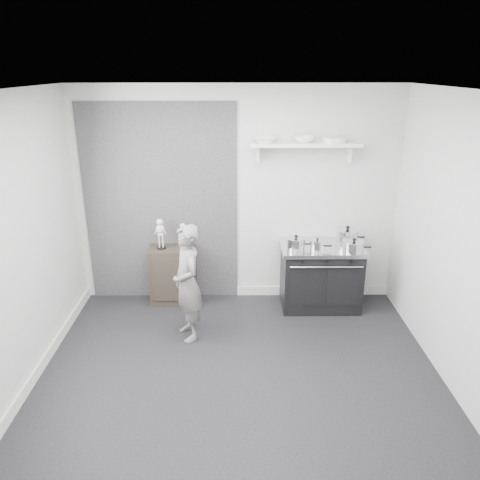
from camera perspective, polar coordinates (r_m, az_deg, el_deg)
name	(u,v)px	position (r m, az deg, el deg)	size (l,w,h in m)	color
ground	(239,378)	(4.80, -0.17, -16.43)	(4.00, 4.00, 0.00)	black
room_shell	(228,214)	(4.18, -1.44, 3.15)	(4.02, 3.62, 2.71)	silver
wall_shelf	(305,145)	(5.64, 7.95, 11.38)	(1.30, 0.26, 0.24)	white
stove	(321,276)	(5.96, 9.80, -4.36)	(1.01, 0.63, 0.81)	black
side_cabinet	(173,275)	(6.05, -8.13, -4.27)	(0.57, 0.33, 0.74)	black
child	(187,283)	(5.14, -6.43, -5.25)	(0.48, 0.32, 1.32)	slate
pot_front_left	(296,243)	(5.64, 6.84, -0.41)	(0.32, 0.23, 0.18)	silver
pot_back_right	(347,236)	(5.91, 12.92, 0.42)	(0.36, 0.27, 0.24)	silver
pot_front_right	(354,247)	(5.68, 13.70, -0.78)	(0.33, 0.24, 0.17)	silver
pot_front_center	(317,245)	(5.63, 9.40, -0.64)	(0.26, 0.18, 0.16)	silver
skeleton_full	(160,231)	(5.85, -9.69, 1.03)	(0.12, 0.08, 0.44)	beige
skeleton_torso	(183,234)	(5.82, -6.94, 0.74)	(0.11, 0.07, 0.38)	beige
bowl_large	(265,140)	(5.58, 3.01, 12.11)	(0.27, 0.27, 0.07)	white
bowl_small	(304,139)	(5.63, 7.84, 12.05)	(0.23, 0.23, 0.07)	white
plate_stack	(335,140)	(5.69, 11.46, 11.87)	(0.28, 0.28, 0.06)	silver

